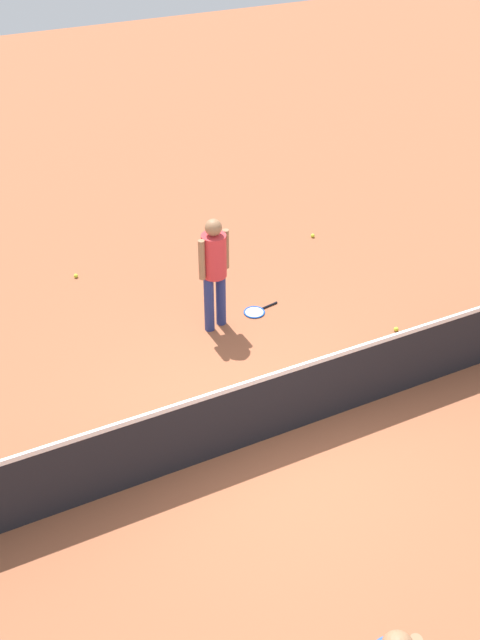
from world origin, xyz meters
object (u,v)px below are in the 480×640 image
Objects in this scene: tennis_ball_near_player at (228,408)px; tennis_racket_near_player at (256,311)px; player_near_side at (214,265)px; tennis_ball_midcourt at (76,276)px; tennis_ball_baseline at (313,236)px; tennis_ball_by_net at (396,329)px.

tennis_racket_near_player is at bearing -126.47° from tennis_ball_near_player.
player_near_side reaches higher than tennis_ball_midcourt.
tennis_ball_near_player is at bearing 101.71° from tennis_ball_midcourt.
player_near_side reaches higher than tennis_racket_near_player.
tennis_ball_midcourt is 4.06m from tennis_ball_baseline.
tennis_ball_midcourt is at bearing -45.37° from tennis_racket_near_player.
tennis_ball_baseline is at bearing -133.97° from tennis_ball_near_player.
tennis_ball_near_player and tennis_ball_by_net have the same top height.
player_near_side reaches higher than tennis_ball_by_net.
tennis_ball_midcourt is (3.66, -3.43, 0.00)m from tennis_ball_by_net.
tennis_ball_by_net is 5.01m from tennis_ball_midcourt.
player_near_side is 1.21m from tennis_racket_near_player.
tennis_ball_midcourt is at bearing -7.49° from tennis_ball_baseline.
tennis_ball_near_player is at bearing 70.04° from player_near_side.
tennis_racket_near_player is at bearing 134.63° from tennis_ball_midcourt.
tennis_ball_near_player is at bearing 8.79° from tennis_ball_by_net.
tennis_ball_midcourt is at bearing -78.29° from tennis_ball_near_player.
tennis_ball_near_player is 1.00× the size of tennis_ball_by_net.
tennis_ball_by_net and tennis_ball_midcourt have the same top height.
tennis_racket_near_player is 9.14× the size of tennis_ball_midcourt.
tennis_ball_by_net is (-1.56, 1.31, 0.02)m from tennis_racket_near_player.
player_near_side is at bearing 32.27° from tennis_ball_baseline.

